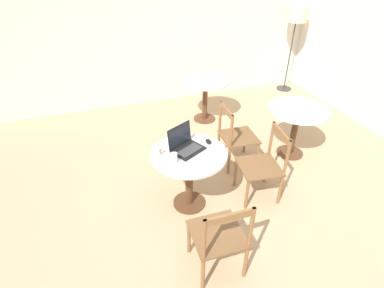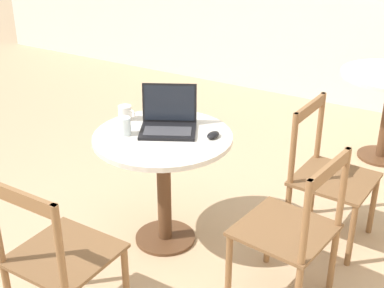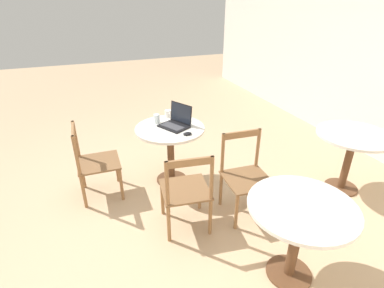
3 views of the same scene
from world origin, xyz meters
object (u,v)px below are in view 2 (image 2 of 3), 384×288
object	(u,v)px
chair_near_right	(293,231)
mug	(125,113)
laptop	(168,122)
mouse	(213,135)
drinking_glass	(125,126)
chair_mid_left	(328,175)
cafe_table_near	(163,158)
chair_near_front	(57,257)

from	to	relation	value
chair_near_right	mug	bearing A→B (deg)	170.75
laptop	mouse	bearing A→B (deg)	8.16
drinking_glass	laptop	bearing A→B (deg)	45.63
chair_mid_left	mug	bearing A→B (deg)	-157.89
chair_mid_left	mug	xyz separation A→B (m)	(-1.17, -0.48, 0.34)
mouse	mug	size ratio (longest dim) A/B	0.83
cafe_table_near	chair_near_right	size ratio (longest dim) A/B	0.93
laptop	drinking_glass	size ratio (longest dim) A/B	3.88
mouse	drinking_glass	world-z (taller)	drinking_glass
mug	drinking_glass	size ratio (longest dim) A/B	1.13
laptop	mouse	world-z (taller)	laptop
chair_mid_left	drinking_glass	world-z (taller)	chair_mid_left
mouse	chair_near_front	bearing A→B (deg)	-105.72
laptop	chair_mid_left	bearing A→B (deg)	29.22
chair_near_right	mouse	xyz separation A→B (m)	(-0.60, 0.24, 0.31)
laptop	cafe_table_near	bearing A→B (deg)	-81.90
chair_mid_left	chair_near_right	bearing A→B (deg)	-87.34
chair_near_right	mouse	size ratio (longest dim) A/B	8.84
chair_near_right	laptop	world-z (taller)	laptop
cafe_table_near	mouse	distance (m)	0.34
chair_near_front	mouse	size ratio (longest dim) A/B	8.84
chair_near_right	chair_near_front	size ratio (longest dim) A/B	1.00
chair_mid_left	drinking_glass	bearing A→B (deg)	-147.34
chair_mid_left	laptop	bearing A→B (deg)	-150.78
cafe_table_near	mug	distance (m)	0.39
cafe_table_near	laptop	xyz separation A→B (m)	(-0.01, 0.08, 0.20)
laptop	mug	world-z (taller)	laptop
laptop	mug	distance (m)	0.32
chair_mid_left	laptop	distance (m)	1.04
chair_near_right	mug	xyz separation A→B (m)	(-1.21, 0.20, 0.34)
chair_mid_left	mouse	world-z (taller)	chair_mid_left
chair_near_front	drinking_glass	distance (m)	0.89
mug	drinking_glass	bearing A→B (deg)	-53.54
cafe_table_near	mouse	size ratio (longest dim) A/B	8.23
chair_mid_left	drinking_glass	distance (m)	1.28
chair_near_front	mouse	xyz separation A→B (m)	(0.29, 1.02, 0.31)
chair_near_right	laptop	distance (m)	0.97
chair_near_front	mug	bearing A→B (deg)	107.78
laptop	drinking_glass	bearing A→B (deg)	-134.37
cafe_table_near	drinking_glass	size ratio (longest dim) A/B	7.69
chair_mid_left	drinking_glass	xyz separation A→B (m)	(-1.04, -0.66, 0.35)
cafe_table_near	chair_mid_left	distance (m)	1.02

